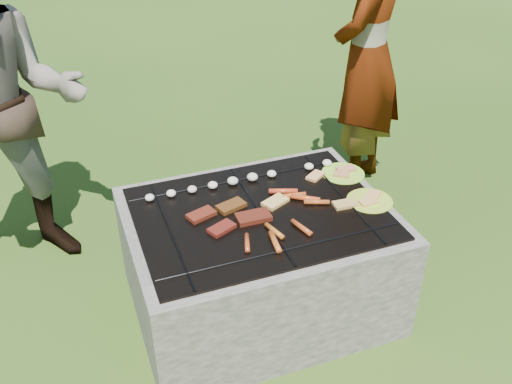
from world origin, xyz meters
The scene contains 9 objects.
lawn centered at (0.00, 0.00, 0.00)m, with size 60.00×60.00×0.00m, color #214310.
fire_pit centered at (0.00, 0.00, 0.28)m, with size 1.30×1.00×0.62m.
mushrooms centered at (0.00, 0.29, 0.63)m, with size 1.05×0.06×0.04m.
pork_slabs centered at (-0.14, 0.00, 0.62)m, with size 0.39×0.28×0.02m.
sausages centered at (0.12, -0.08, 0.62)m, with size 0.53×0.49×0.03m.
bread_on_grate centered at (0.27, 0.04, 0.62)m, with size 0.46×0.39×0.02m.
plate_far centered at (0.56, 0.19, 0.61)m, with size 0.27×0.27×0.03m.
plate_near centered at (0.56, -0.10, 0.61)m, with size 0.31×0.31×0.03m.
cook centered at (1.11, 0.94, 0.96)m, with size 0.70×0.46×1.91m, color #9F9184.
Camera 1 is at (-0.82, -2.15, 2.22)m, focal length 40.00 mm.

